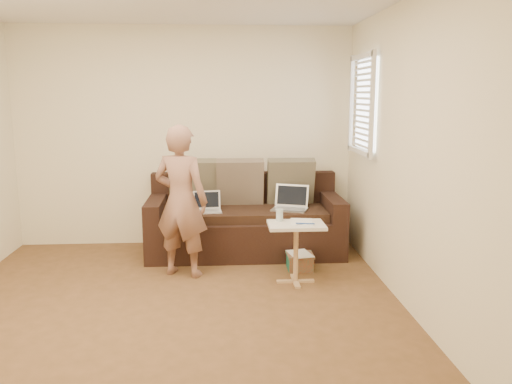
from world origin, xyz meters
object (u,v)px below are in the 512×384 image
laptop_silver (290,210)px  laptop_white (207,212)px  person (181,201)px  striped_box (300,261)px  sofa (245,216)px  drinking_glass (280,215)px  side_table (296,253)px

laptop_silver → laptop_white: size_ratio=1.26×
person → striped_box: size_ratio=5.55×
person → striped_box: bearing=-155.7°
laptop_white → striped_box: 1.17m
laptop_white → striped_box: (0.97, -0.50, -0.43)m
sofa → drinking_glass: 0.99m
laptop_silver → laptop_white: bearing=-157.8°
sofa → laptop_white: sofa is taller
person → side_table: 1.24m
laptop_white → side_table: bearing=-50.3°
person → striped_box: person is taller
side_table → drinking_glass: size_ratio=4.93×
laptop_silver → person: person is taller
drinking_glass → person: bearing=168.8°
laptop_white → drinking_glass: bearing=-51.8°
laptop_silver → person: bearing=-132.7°
sofa → person: size_ratio=1.44×
side_table → drinking_glass: bearing=143.3°
laptop_white → side_table: (0.87, -0.87, -0.22)m
person → striped_box: (1.21, 0.07, -0.68)m
laptop_white → person: bearing=-118.3°
person → drinking_glass: 0.99m
drinking_glass → striped_box: drinking_glass is taller
sofa → side_table: (0.44, -1.03, -0.13)m
drinking_glass → striped_box: (0.25, 0.26, -0.56)m
side_table → striped_box: bearing=75.3°
laptop_silver → laptop_white: 0.92m
sofa → laptop_white: (-0.43, -0.16, 0.10)m
drinking_glass → sofa: bearing=107.8°
sofa → side_table: size_ratio=3.72×
sofa → striped_box: size_ratio=7.99×
sofa → laptop_white: size_ratio=7.19×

